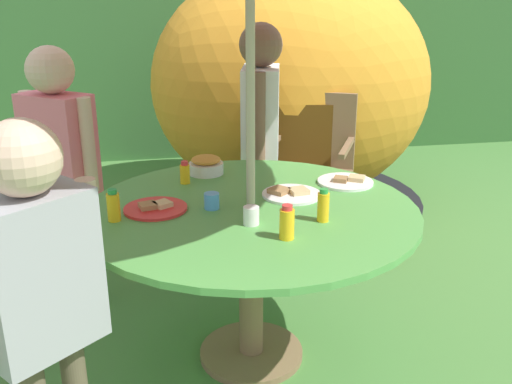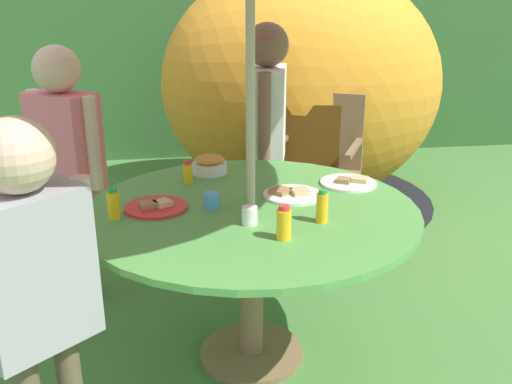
{
  "view_description": "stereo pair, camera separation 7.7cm",
  "coord_description": "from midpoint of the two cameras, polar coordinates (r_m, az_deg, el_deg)",
  "views": [
    {
      "loc": [
        -0.37,
        -2.14,
        1.56
      ],
      "look_at": [
        0.02,
        -0.01,
        0.79
      ],
      "focal_mm": 39.55,
      "sensor_mm": 36.0,
      "label": 1
    },
    {
      "loc": [
        -0.29,
        -2.15,
        1.56
      ],
      "look_at": [
        0.02,
        -0.01,
        0.79
      ],
      "focal_mm": 39.55,
      "sensor_mm": 36.0,
      "label": 2
    }
  ],
  "objects": [
    {
      "name": "ground_plane",
      "position": [
        2.68,
        -1.34,
        -16.32
      ],
      "size": [
        10.0,
        10.0,
        0.02
      ],
      "primitive_type": "cube",
      "color": "#477A38"
    },
    {
      "name": "hedge_backdrop",
      "position": [
        5.85,
        -7.25,
        14.13
      ],
      "size": [
        9.0,
        0.7,
        2.04
      ],
      "primitive_type": "cube",
      "color": "#33602D",
      "rests_on": "ground_plane"
    },
    {
      "name": "garden_table",
      "position": [
        2.38,
        -1.45,
        -4.35
      ],
      "size": [
        1.38,
        1.38,
        0.72
      ],
      "color": "brown",
      "rests_on": "ground_plane"
    },
    {
      "name": "wooden_chair",
      "position": [
        3.58,
        5.06,
        3.15
      ],
      "size": [
        0.65,
        0.64,
        0.97
      ],
      "rotation": [
        0.0,
        0.0,
        -0.47
      ],
      "color": "brown",
      "rests_on": "ground_plane"
    },
    {
      "name": "dome_tent",
      "position": [
        4.32,
        2.86,
        10.56
      ],
      "size": [
        2.52,
        2.52,
        1.79
      ],
      "rotation": [
        0.0,
        0.0,
        -0.21
      ],
      "color": "orange",
      "rests_on": "ground_plane"
    },
    {
      "name": "child_in_white_shirt",
      "position": [
        3.21,
        -0.23,
        7.73
      ],
      "size": [
        0.28,
        0.46,
        1.41
      ],
      "rotation": [
        0.0,
        0.0,
        -1.8
      ],
      "color": "navy",
      "rests_on": "ground_plane"
    },
    {
      "name": "child_in_pink_shirt",
      "position": [
        2.94,
        -20.0,
        4.39
      ],
      "size": [
        0.39,
        0.36,
        1.33
      ],
      "rotation": [
        0.0,
        0.0,
        -0.67
      ],
      "color": "navy",
      "rests_on": "ground_plane"
    },
    {
      "name": "child_in_grey_shirt",
      "position": [
        1.75,
        -22.34,
        -7.78
      ],
      "size": [
        0.36,
        0.35,
        1.26
      ],
      "rotation": [
        0.0,
        0.0,
        0.71
      ],
      "color": "brown",
      "rests_on": "ground_plane"
    },
    {
      "name": "snack_bowl",
      "position": [
        2.76,
        -5.88,
        2.71
      ],
      "size": [
        0.17,
        0.17,
        0.09
      ],
      "color": "white",
      "rests_on": "garden_table"
    },
    {
      "name": "plate_front_edge",
      "position": [
        2.45,
        2.66,
        -0.17
      ],
      "size": [
        0.26,
        0.26,
        0.03
      ],
      "color": "white",
      "rests_on": "garden_table"
    },
    {
      "name": "plate_mid_left",
      "position": [
        2.64,
        8.27,
        1.07
      ],
      "size": [
        0.26,
        0.26,
        0.03
      ],
      "color": "white",
      "rests_on": "garden_table"
    },
    {
      "name": "plate_near_left",
      "position": [
        2.34,
        -11.07,
        -1.59
      ],
      "size": [
        0.26,
        0.26,
        0.03
      ],
      "color": "red",
      "rests_on": "garden_table"
    },
    {
      "name": "juice_bottle_near_right",
      "position": [
        2.17,
        5.81,
        -1.44
      ],
      "size": [
        0.05,
        0.05,
        0.13
      ],
      "color": "yellow",
      "rests_on": "garden_table"
    },
    {
      "name": "juice_bottle_far_left",
      "position": [
        2.01,
        2.05,
        -3.16
      ],
      "size": [
        0.05,
        0.05,
        0.13
      ],
      "color": "yellow",
      "rests_on": "garden_table"
    },
    {
      "name": "juice_bottle_far_right",
      "position": [
        2.63,
        -8.05,
        1.9
      ],
      "size": [
        0.05,
        0.05,
        0.11
      ],
      "color": "yellow",
      "rests_on": "garden_table"
    },
    {
      "name": "juice_bottle_center_front",
      "position": [
        2.25,
        -15.18,
        -1.39
      ],
      "size": [
        0.05,
        0.05,
        0.13
      ],
      "color": "yellow",
      "rests_on": "garden_table"
    },
    {
      "name": "cup_near",
      "position": [
        2.31,
        -5.46,
        -0.91
      ],
      "size": [
        0.06,
        0.06,
        0.07
      ],
      "primitive_type": "cylinder",
      "color": "#4C99D8",
      "rests_on": "garden_table"
    },
    {
      "name": "cup_far",
      "position": [
        2.14,
        -1.52,
        -2.41
      ],
      "size": [
        0.06,
        0.06,
        0.07
      ],
      "primitive_type": "cylinder",
      "color": "white",
      "rests_on": "garden_table"
    }
  ]
}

